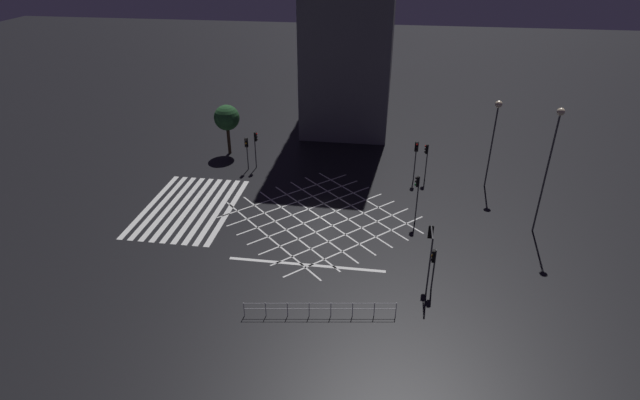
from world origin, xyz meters
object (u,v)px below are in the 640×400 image
traffic_light_median_north (417,189)px  street_lamp_east (496,121)px  traffic_light_ne_main (430,246)px  traffic_light_sw_cross (256,142)px  traffic_light_sw_main (247,147)px  street_lamp_west (553,146)px  traffic_light_ne_cross (433,261)px  traffic_light_nw_cross (426,155)px  street_tree_near (227,118)px  traffic_light_nw_main (416,153)px

traffic_light_median_north → street_lamp_east: 10.81m
traffic_light_median_north → traffic_light_ne_main: (8.60, 0.64, 0.21)m
traffic_light_ne_main → traffic_light_sw_cross: 23.75m
traffic_light_sw_main → street_lamp_west: street_lamp_west is taller
traffic_light_sw_main → street_lamp_west: 27.90m
traffic_light_ne_cross → traffic_light_nw_cross: traffic_light_nw_cross is taller
traffic_light_ne_cross → traffic_light_ne_main: 1.06m
traffic_light_sw_cross → traffic_light_sw_main: bearing=-142.7°
traffic_light_sw_main → traffic_light_sw_cross: size_ratio=0.89×
street_lamp_east → street_tree_near: 27.09m
traffic_light_sw_main → traffic_light_nw_cross: 17.75m
traffic_light_nw_cross → traffic_light_nw_main: bearing=10.6°
street_lamp_east → traffic_light_ne_cross: bearing=-19.6°
street_lamp_west → street_lamp_east: bearing=-160.7°
traffic_light_nw_cross → street_lamp_east: (0.50, 5.74, 3.84)m
traffic_light_sw_main → street_lamp_east: street_lamp_east is taller
street_lamp_east → traffic_light_ne_main: bearing=-21.0°
traffic_light_ne_main → traffic_light_nw_cross: 16.71m
traffic_light_nw_main → traffic_light_sw_main: bearing=-89.9°
traffic_light_ne_cross → street_lamp_west: size_ratio=0.31×
traffic_light_ne_main → street_lamp_west: size_ratio=0.42×
traffic_light_median_north → street_lamp_west: size_ratio=0.40×
traffic_light_sw_cross → traffic_light_nw_main: traffic_light_nw_main is taller
traffic_light_median_north → traffic_light_sw_main: traffic_light_median_north is taller
street_lamp_west → traffic_light_ne_main: bearing=-46.8°
street_tree_near → traffic_light_ne_main: bearing=45.1°
traffic_light_ne_main → street_tree_near: size_ratio=0.81×
traffic_light_ne_main → street_lamp_west: (-8.39, 8.94, 4.27)m
traffic_light_ne_main → street_lamp_east: street_lamp_east is taller
traffic_light_sw_main → street_lamp_east: (0.29, 23.49, 4.05)m
traffic_light_sw_cross → street_tree_near: street_tree_near is taller
traffic_light_sw_cross → street_lamp_east: size_ratio=0.46×
traffic_light_median_north → traffic_light_sw_cross: (-8.48, -15.85, -0.20)m
traffic_light_nw_cross → traffic_light_sw_cross: bearing=-1.3°
traffic_light_median_north → traffic_light_sw_cross: bearing=-28.2°
street_lamp_west → traffic_light_ne_cross: bearing=-44.4°
traffic_light_sw_cross → traffic_light_nw_main: 15.96m
street_lamp_east → street_tree_near: size_ratio=1.55×
traffic_light_median_north → traffic_light_nw_main: size_ratio=1.05×
traffic_light_ne_cross → street_lamp_east: 18.18m
traffic_light_nw_main → street_lamp_east: street_lamp_east is taller
street_tree_near → traffic_light_nw_main: bearing=79.0°
traffic_light_sw_main → traffic_light_ne_main: traffic_light_ne_main is taller
traffic_light_nw_cross → street_lamp_east: street_lamp_east is taller
traffic_light_sw_main → traffic_light_nw_main: bearing=90.1°
traffic_light_sw_main → traffic_light_ne_cross: traffic_light_sw_main is taller
traffic_light_ne_main → traffic_light_nw_cross: bearing=-1.6°
traffic_light_median_north → street_tree_near: bearing=-30.7°
traffic_light_ne_main → traffic_light_nw_main: bearing=1.9°
traffic_light_sw_main → traffic_light_ne_cross: 24.40m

